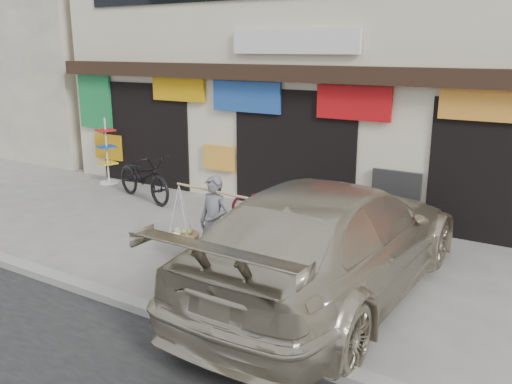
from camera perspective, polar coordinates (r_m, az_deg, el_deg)
The scene contains 10 objects.
ground at distance 9.67m, azimuth -6.13°, elevation -6.86°, with size 70.00×70.00×0.00m, color gray.
kerb at distance 8.31m, azimuth -14.82°, elevation -10.65°, with size 70.00×0.25×0.12m, color gray.
shophouse_block at distance 14.56m, azimuth 9.74°, elevation 14.23°, with size 14.00×6.32×7.00m.
neighbor_west at distance 23.71m, azimuth -22.17°, elevation 12.50°, with size 12.00×7.00×6.00m, color beige.
street_vendor at distance 9.00m, azimuth -4.43°, elevation -3.61°, with size 2.05×0.70×1.57m.
bike_0 at distance 13.30m, azimuth -11.72°, elevation 1.58°, with size 0.76×2.19×1.15m, color black.
bike_2 at distance 11.06m, azimuth 1.29°, elevation -1.44°, with size 0.61×1.75×0.92m, color #520E17.
suv at distance 8.02m, azimuth 7.96°, elevation -4.97°, with size 2.50×6.03×1.74m.
display_rack at distance 15.16m, azimuth -15.38°, elevation 3.55°, with size 0.53×0.53×1.79m.
red_bag at distance 8.81m, azimuth -9.29°, elevation -8.75°, with size 0.31×0.25×0.14m, color red.
Camera 1 is at (5.62, -7.01, 3.59)m, focal length 38.00 mm.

